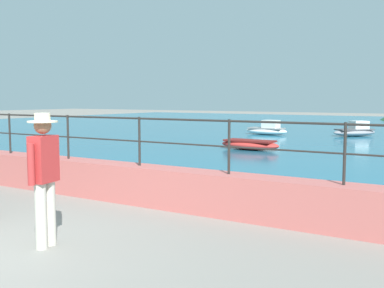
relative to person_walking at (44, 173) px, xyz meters
name	(u,v)px	position (x,y,z in m)	size (l,w,h in m)	color
promenade_wall	(140,184)	(-0.53, 2.67, -0.63)	(20.00, 0.56, 0.70)	#BC605B
railing	(139,132)	(-0.53, 2.67, 0.35)	(18.44, 0.04, 0.90)	#282623
lake_water	(371,130)	(-0.53, 25.31, -0.95)	(64.00, 44.32, 0.06)	#236B89
person_walking	(44,173)	(0.00, 0.00, 0.00)	(0.38, 0.56, 1.75)	beige
boat_0	(355,131)	(-0.28, 19.81, -0.65)	(2.23, 2.29, 0.76)	gray
boat_1	(267,129)	(-4.40, 18.41, -0.65)	(2.36, 1.07, 0.76)	white
boat_3	(250,144)	(-2.25, 11.43, -0.72)	(2.35, 1.04, 0.36)	red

